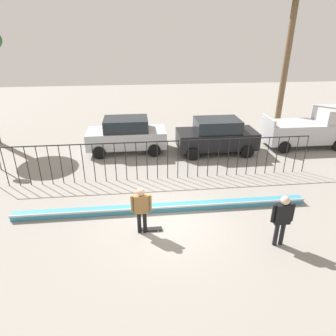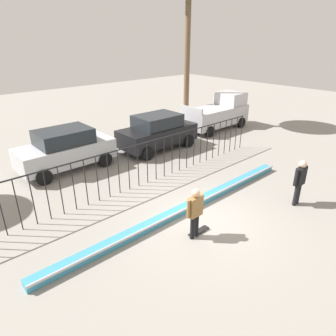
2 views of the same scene
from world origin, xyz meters
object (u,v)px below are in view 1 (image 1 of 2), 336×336
object	(u,v)px
parked_car_silver	(127,135)
parked_car_black	(217,136)
pickup_truck	(309,129)
skateboard	(150,229)
skateboarder	(141,207)
camera_operator	(282,217)

from	to	relation	value
parked_car_silver	parked_car_black	distance (m)	4.97
parked_car_silver	pickup_truck	world-z (taller)	pickup_truck
skateboard	parked_car_silver	world-z (taller)	parked_car_silver
skateboarder	parked_car_black	xyz separation A→B (m)	(4.32, 6.91, -0.04)
camera_operator	parked_car_black	distance (m)	8.03
skateboarder	pickup_truck	size ratio (longest dim) A/B	0.36
skateboarder	camera_operator	xyz separation A→B (m)	(4.25, -1.12, 0.05)
skateboard	camera_operator	bearing A→B (deg)	-6.38
skateboard	parked_car_black	xyz separation A→B (m)	(4.06, 6.85, 0.91)
pickup_truck	parked_car_black	bearing A→B (deg)	-172.98
parked_car_silver	pickup_truck	distance (m)	10.49
skateboard	parked_car_black	world-z (taller)	parked_car_black
camera_operator	pickup_truck	world-z (taller)	pickup_truck
skateboarder	camera_operator	size ratio (longest dim) A/B	0.96
parked_car_silver	pickup_truck	bearing A→B (deg)	-5.11
camera_operator	parked_car_silver	distance (m)	10.01
skateboard	pickup_truck	bearing A→B (deg)	47.10
parked_car_silver	parked_car_black	world-z (taller)	same
skateboard	pickup_truck	world-z (taller)	pickup_truck
parked_car_black	skateboarder	bearing A→B (deg)	-118.32
skateboard	parked_car_black	distance (m)	8.02
pickup_truck	skateboard	bearing A→B (deg)	-140.17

